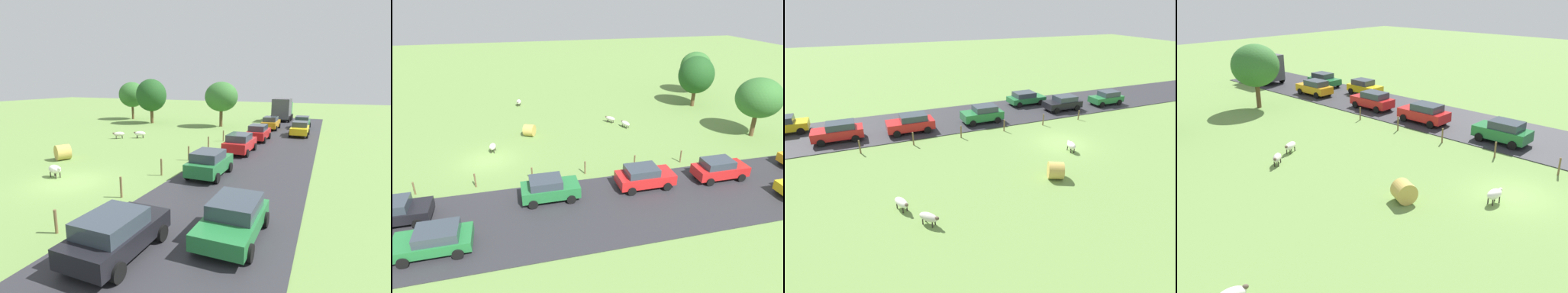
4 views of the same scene
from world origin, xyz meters
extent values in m
plane|color=#6B8E47|center=(0.00, 0.00, 0.00)|extent=(160.00, 160.00, 0.00)
cube|color=#2D2D33|center=(9.34, 0.00, 0.03)|extent=(8.00, 80.00, 0.06)
ellipsoid|color=beige|center=(-6.39, 13.21, 0.49)|extent=(1.17, 1.12, 0.48)
ellipsoid|color=brown|center=(-6.80, 12.85, 0.60)|extent=(0.31, 0.31, 0.20)
cylinder|color=#2D2823|center=(-6.54, 12.90, 0.16)|extent=(0.07, 0.07, 0.31)
cylinder|color=#2D2823|center=(-6.71, 13.10, 0.16)|extent=(0.07, 0.07, 0.31)
cylinder|color=#2D2823|center=(-6.07, 13.33, 0.16)|extent=(0.07, 0.07, 0.31)
cylinder|color=#2D2823|center=(-6.25, 13.52, 0.16)|extent=(0.07, 0.07, 0.31)
ellipsoid|color=white|center=(-1.65, 0.37, 0.54)|extent=(1.12, 0.71, 0.54)
ellipsoid|color=silver|center=(-1.16, 0.29, 0.66)|extent=(0.29, 0.22, 0.20)
cylinder|color=#2D2823|center=(-1.34, 0.47, 0.17)|extent=(0.07, 0.07, 0.34)
cylinder|color=#2D2823|center=(-1.39, 0.18, 0.17)|extent=(0.07, 0.07, 0.34)
cylinder|color=#2D2823|center=(-1.90, 0.57, 0.17)|extent=(0.07, 0.07, 0.34)
cylinder|color=#2D2823|center=(-1.95, 0.27, 0.17)|extent=(0.07, 0.07, 0.34)
ellipsoid|color=white|center=(-4.48, 14.35, 0.50)|extent=(1.26, 0.91, 0.49)
ellipsoid|color=brown|center=(-4.99, 14.14, 0.61)|extent=(0.31, 0.27, 0.20)
cylinder|color=#2D2823|center=(-4.72, 14.11, 0.16)|extent=(0.07, 0.07, 0.31)
cylinder|color=#2D2823|center=(-4.83, 14.35, 0.16)|extent=(0.07, 0.07, 0.31)
cylinder|color=#2D2823|center=(-4.14, 14.36, 0.16)|extent=(0.07, 0.07, 0.31)
cylinder|color=#2D2823|center=(-4.24, 14.60, 0.16)|extent=(0.07, 0.07, 0.31)
cylinder|color=tan|center=(-4.76, 4.00, 0.59)|extent=(1.52, 1.45, 1.19)
cylinder|color=brown|center=(4.36, -5.05, 0.50)|extent=(0.12, 0.12, 1.01)
cylinder|color=brown|center=(4.36, -0.80, 0.57)|extent=(0.12, 0.12, 1.14)
cylinder|color=brown|center=(4.36, 3.46, 0.56)|extent=(0.12, 0.12, 1.11)
cylinder|color=brown|center=(4.36, 7.72, 0.56)|extent=(0.12, 0.12, 1.12)
cylinder|color=brown|center=(4.36, 11.97, 0.59)|extent=(0.12, 0.12, 1.17)
cylinder|color=brown|center=(4.36, 16.23, 0.56)|extent=(0.12, 0.12, 1.12)
cube|color=#237238|center=(7.43, -11.35, 0.72)|extent=(1.73, 3.89, 0.67)
cube|color=#333D47|center=(7.43, -11.64, 1.33)|extent=(1.53, 2.14, 0.56)
cylinder|color=black|center=(6.57, -10.08, 0.38)|extent=(0.22, 0.64, 0.64)
cylinder|color=black|center=(8.30, -10.08, 0.38)|extent=(0.22, 0.64, 0.64)
cylinder|color=black|center=(6.57, -12.61, 0.38)|extent=(0.22, 0.64, 0.64)
cylinder|color=black|center=(8.30, -12.61, 0.38)|extent=(0.22, 0.64, 0.64)
cube|color=yellow|center=(11.27, 22.29, 0.73)|extent=(1.78, 3.81, 0.71)
cylinder|color=black|center=(12.16, 21.06, 0.38)|extent=(0.22, 0.64, 0.64)
cylinder|color=black|center=(10.38, 21.06, 0.38)|extent=(0.22, 0.64, 0.64)
cube|color=#237238|center=(10.99, -2.64, 0.68)|extent=(1.99, 4.27, 0.60)
cube|color=#333D47|center=(10.99, -2.32, 1.26)|extent=(1.75, 2.35, 0.56)
cylinder|color=black|center=(11.98, -4.03, 0.38)|extent=(0.22, 0.64, 0.64)
cylinder|color=black|center=(10.00, -4.03, 0.38)|extent=(0.22, 0.64, 0.64)
cylinder|color=black|center=(11.98, -1.26, 0.38)|extent=(0.22, 0.64, 0.64)
cylinder|color=black|center=(10.00, -1.26, 0.38)|extent=(0.22, 0.64, 0.64)
cube|color=#237238|center=(7.32, 4.50, 0.78)|extent=(1.91, 4.04, 0.79)
cube|color=#333D47|center=(7.32, 4.20, 1.45)|extent=(1.68, 2.22, 0.56)
cylinder|color=black|center=(6.37, 5.81, 0.38)|extent=(0.22, 0.64, 0.64)
cylinder|color=black|center=(8.28, 5.81, 0.38)|extent=(0.22, 0.64, 0.64)
cylinder|color=black|center=(6.37, 3.19, 0.38)|extent=(0.22, 0.64, 0.64)
cylinder|color=black|center=(8.28, 3.19, 0.38)|extent=(0.22, 0.64, 0.64)
cube|color=black|center=(7.63, -5.32, 0.72)|extent=(1.96, 4.11, 0.69)
cube|color=#333D47|center=(7.63, -5.63, 1.35)|extent=(1.72, 2.26, 0.56)
cylinder|color=black|center=(6.65, -3.98, 0.38)|extent=(0.22, 0.64, 0.64)
cylinder|color=black|center=(8.61, -3.98, 0.38)|extent=(0.22, 0.64, 0.64)
cylinder|color=black|center=(6.65, -6.65, 0.38)|extent=(0.22, 0.64, 0.64)
cylinder|color=black|center=(8.61, -6.65, 0.38)|extent=(0.22, 0.64, 0.64)
cube|color=red|center=(7.62, 17.84, 0.77)|extent=(1.79, 4.18, 0.77)
cube|color=#333D47|center=(7.62, 17.53, 1.43)|extent=(1.57, 2.30, 0.56)
cylinder|color=black|center=(6.73, 19.20, 0.38)|extent=(0.22, 0.64, 0.64)
cylinder|color=black|center=(8.51, 19.20, 0.38)|extent=(0.22, 0.64, 0.64)
cylinder|color=black|center=(6.73, 16.48, 0.38)|extent=(0.22, 0.64, 0.64)
cylinder|color=black|center=(8.51, 16.48, 0.38)|extent=(0.22, 0.64, 0.64)
cube|color=red|center=(7.36, 11.65, 0.77)|extent=(1.94, 4.28, 0.78)
cube|color=#333D47|center=(7.36, 11.32, 1.44)|extent=(1.70, 2.35, 0.56)
cylinder|color=black|center=(6.39, 13.04, 0.38)|extent=(0.22, 0.64, 0.64)
cylinder|color=black|center=(8.33, 13.04, 0.38)|extent=(0.22, 0.64, 0.64)
cylinder|color=black|center=(6.39, 10.25, 0.38)|extent=(0.22, 0.64, 0.64)
cylinder|color=black|center=(8.33, 10.25, 0.38)|extent=(0.22, 0.64, 0.64)
camera|label=1|loc=(14.01, -13.24, 5.99)|focal=28.15mm
camera|label=2|loc=(27.09, 2.37, 13.30)|focal=30.19mm
camera|label=3|loc=(-20.03, 15.71, 10.96)|focal=28.58mm
camera|label=4|loc=(-20.65, -8.46, 10.73)|focal=38.66mm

